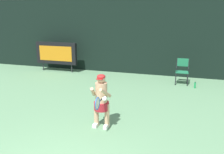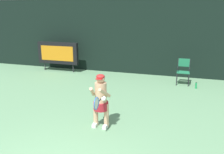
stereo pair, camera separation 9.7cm
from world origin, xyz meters
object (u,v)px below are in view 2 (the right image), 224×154
scoreboard (58,53)px  tennis_racket (97,103)px  water_bottle (196,86)px  tennis_player (101,99)px  umpire_chair (183,70)px

scoreboard → tennis_racket: bearing=-52.9°
water_bottle → tennis_racket: tennis_racket is taller
water_bottle → tennis_player: size_ratio=0.18×
umpire_chair → tennis_racket: 5.55m
umpire_chair → tennis_racket: umpire_chair is taller
umpire_chair → water_bottle: size_ratio=4.08×
umpire_chair → tennis_player: bearing=-113.3°
umpire_chair → water_bottle: umpire_chair is taller
scoreboard → tennis_racket: scoreboard is taller
tennis_player → tennis_racket: 0.57m
scoreboard → tennis_player: scoreboard is taller
scoreboard → water_bottle: 6.85m
scoreboard → water_bottle: size_ratio=8.30×
umpire_chair → water_bottle: (0.53, -0.48, -0.50)m
tennis_racket → tennis_player: bearing=115.8°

